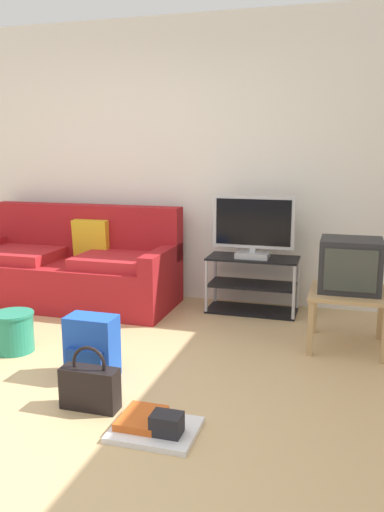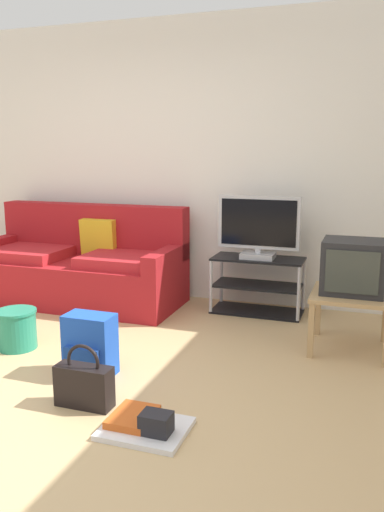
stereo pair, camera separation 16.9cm
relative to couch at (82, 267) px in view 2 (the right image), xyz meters
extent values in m
cube|color=tan|center=(0.76, -1.91, -0.35)|extent=(9.00, 9.80, 0.02)
cube|color=silver|center=(0.76, 0.54, 1.01)|extent=(9.00, 0.10, 2.70)
cube|color=maroon|center=(0.00, -0.06, -0.13)|extent=(2.00, 0.85, 0.42)
cube|color=maroon|center=(0.00, 0.27, 0.34)|extent=(2.00, 0.20, 0.51)
cube|color=maroon|center=(0.93, -0.06, 0.17)|extent=(0.14, 0.85, 0.17)
cube|color=#AF2026|center=(-0.55, -0.12, 0.13)|extent=(0.80, 0.60, 0.10)
cube|color=#AF2026|center=(0.55, -0.12, 0.13)|extent=(0.80, 0.60, 0.10)
cube|color=gold|center=(0.12, 0.15, 0.28)|extent=(0.36, 0.14, 0.37)
cube|color=black|center=(1.72, 0.19, 0.16)|extent=(0.82, 0.38, 0.02)
cube|color=black|center=(1.72, 0.19, -0.08)|extent=(0.79, 0.36, 0.02)
cube|color=black|center=(1.72, 0.19, -0.33)|extent=(0.82, 0.38, 0.02)
cylinder|color=#B7B7BC|center=(1.32, 0.02, -0.08)|extent=(0.03, 0.03, 0.51)
cylinder|color=#B7B7BC|center=(2.11, 0.02, -0.08)|extent=(0.03, 0.03, 0.51)
cylinder|color=#B7B7BC|center=(1.32, 0.37, -0.08)|extent=(0.03, 0.03, 0.51)
cylinder|color=#B7B7BC|center=(2.11, 0.37, -0.08)|extent=(0.03, 0.03, 0.51)
cube|color=#B2B2B7|center=(1.72, 0.17, 0.20)|extent=(0.30, 0.22, 0.05)
cube|color=#B2B2B7|center=(1.72, 0.17, 0.24)|extent=(0.05, 0.04, 0.04)
cube|color=#B2B2B7|center=(1.72, 0.17, 0.50)|extent=(0.73, 0.04, 0.47)
cube|color=black|center=(1.72, 0.15, 0.50)|extent=(0.67, 0.01, 0.41)
cube|color=tan|center=(2.56, -0.48, 0.08)|extent=(0.57, 0.57, 0.03)
cube|color=tan|center=(2.30, -0.73, -0.14)|extent=(0.04, 0.04, 0.41)
cube|color=tan|center=(2.30, -0.23, -0.14)|extent=(0.04, 0.04, 0.41)
cube|color=#232326|center=(2.56, -0.46, 0.29)|extent=(0.44, 0.38, 0.39)
cube|color=#333833|center=(2.56, -0.65, 0.29)|extent=(0.36, 0.01, 0.31)
cube|color=blue|center=(0.95, -1.50, -0.13)|extent=(0.32, 0.19, 0.41)
cube|color=navy|center=(0.95, -1.61, -0.21)|extent=(0.25, 0.04, 0.18)
cylinder|color=navy|center=(0.86, -1.39, -0.11)|extent=(0.04, 0.04, 0.33)
cylinder|color=navy|center=(1.04, -1.39, -0.11)|extent=(0.04, 0.04, 0.33)
cube|color=black|center=(1.14, -1.91, -0.22)|extent=(0.34, 0.13, 0.25)
torus|color=black|center=(1.14, -1.91, -0.06)|extent=(0.21, 0.02, 0.21)
cylinder|color=#238466|center=(0.19, -1.27, -0.19)|extent=(0.29, 0.29, 0.30)
cylinder|color=#238466|center=(0.19, -1.27, -0.05)|extent=(0.30, 0.30, 0.02)
cube|color=silver|center=(1.59, -2.05, -0.32)|extent=(0.45, 0.36, 0.03)
cube|color=black|center=(1.67, -2.09, -0.25)|extent=(0.16, 0.12, 0.11)
cube|color=#CC561E|center=(1.50, -2.01, -0.29)|extent=(0.22, 0.28, 0.04)
camera|label=1|loc=(2.50, -4.42, 1.13)|focal=36.68mm
camera|label=2|loc=(2.66, -4.37, 1.13)|focal=36.68mm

